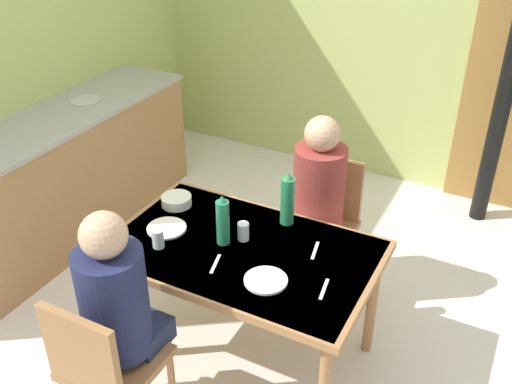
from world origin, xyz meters
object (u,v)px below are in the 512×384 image
person_near_diner (116,298)px  person_far_diner (318,189)px  serving_bowl_center (177,201)px  chair_near_diner (104,366)px  chair_far_diner (324,219)px  water_bottle_green_far (288,200)px  water_bottle_green_near (223,221)px  dining_table (242,260)px  kitchen_counter (63,176)px

person_near_diner → person_far_diner: 1.34m
serving_bowl_center → chair_near_diner: bearing=-75.4°
chair_far_diner → water_bottle_green_far: size_ratio=2.88×
person_near_diner → water_bottle_green_far: (0.37, 0.95, 0.09)m
water_bottle_green_near → water_bottle_green_far: bearing=56.7°
chair_far_diner → person_far_diner: size_ratio=1.13×
dining_table → chair_far_diner: 0.80m
water_bottle_green_near → serving_bowl_center: 0.47m
person_near_diner → serving_bowl_center: 0.87m
chair_near_diner → water_bottle_green_near: bearing=78.0°
kitchen_counter → person_far_diner: (1.87, 0.14, 0.33)m
chair_far_diner → serving_bowl_center: size_ratio=5.12×
dining_table → person_far_diner: 0.67m
chair_far_diner → water_bottle_green_far: (-0.05, -0.45, 0.37)m
person_near_diner → serving_bowl_center: person_near_diner is taller
person_far_diner → dining_table: bearing=77.1°
kitchen_counter → dining_table: kitchen_counter is taller
kitchen_counter → person_near_diner: (1.46, -1.14, 0.33)m
kitchen_counter → person_far_diner: 1.91m
dining_table → water_bottle_green_far: size_ratio=4.45×
person_near_diner → person_far_diner: bearing=71.8°
person_near_diner → person_far_diner: size_ratio=1.00×
water_bottle_green_near → serving_bowl_center: (-0.42, 0.19, -0.10)m
kitchen_counter → water_bottle_green_near: bearing=-17.1°
chair_near_diner → person_near_diner: person_near_diner is taller
kitchen_counter → person_near_diner: bearing=-38.0°
chair_near_diner → water_bottle_green_near: (0.16, 0.77, 0.36)m
dining_table → chair_near_diner: (-0.27, -0.77, -0.15)m
kitchen_counter → dining_table: size_ratio=1.66×
serving_bowl_center → person_far_diner: bearing=33.4°
person_far_diner → water_bottle_green_far: person_far_diner is taller
person_near_diner → water_bottle_green_near: size_ratio=2.79×
water_bottle_green_far → chair_near_diner: bearing=-108.8°
chair_near_diner → serving_bowl_center: bearing=104.6°
kitchen_counter → serving_bowl_center: bearing=-14.3°
water_bottle_green_near → person_near_diner: bearing=-104.4°
kitchen_counter → chair_far_diner: 1.90m
chair_near_diner → chair_far_diner: same height
dining_table → chair_far_diner: bearing=79.3°
chair_near_diner → person_near_diner: (0.00, 0.14, 0.28)m
person_near_diner → kitchen_counter: bearing=142.0°
person_near_diner → serving_bowl_center: bearing=106.9°
dining_table → chair_far_diner: size_ratio=1.55×
kitchen_counter → water_bottle_green_far: size_ratio=7.38×
person_far_diner → water_bottle_green_near: size_ratio=2.79×
chair_far_diner → water_bottle_green_near: size_ratio=3.15×
kitchen_counter → chair_near_diner: (1.46, -1.27, 0.05)m
chair_near_diner → person_far_diner: (0.42, 1.41, 0.28)m
kitchen_counter → dining_table: 1.81m
kitchen_counter → chair_near_diner: 1.93m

